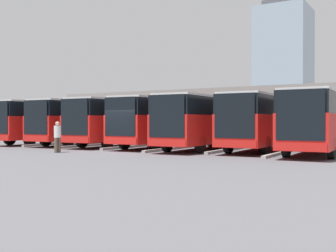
% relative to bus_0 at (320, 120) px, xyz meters
% --- Properties ---
extents(ground_plane, '(600.00, 600.00, 0.00)m').
position_rel_bus_0_xyz_m(ground_plane, '(10.70, 4.71, -1.89)').
color(ground_plane, '#5B5B60').
extents(bus_0, '(2.85, 10.69, 3.40)m').
position_rel_bus_0_xyz_m(bus_0, '(0.00, 0.00, 0.00)').
color(bus_0, red).
rests_on(bus_0, ground_plane).
extents(curb_divider_0, '(0.47, 6.45, 0.15)m').
position_rel_bus_0_xyz_m(curb_divider_0, '(1.78, 1.57, -1.81)').
color(curb_divider_0, '#9E9E99').
rests_on(curb_divider_0, ground_plane).
extents(bus_1, '(2.85, 10.69, 3.40)m').
position_rel_bus_0_xyz_m(bus_1, '(3.57, -0.98, 0.00)').
color(bus_1, red).
rests_on(bus_1, ground_plane).
extents(curb_divider_1, '(0.47, 6.45, 0.15)m').
position_rel_bus_0_xyz_m(curb_divider_1, '(5.35, 0.59, -1.81)').
color(curb_divider_1, '#9E9E99').
rests_on(curb_divider_1, ground_plane).
extents(bus_2, '(2.85, 10.69, 3.40)m').
position_rel_bus_0_xyz_m(bus_2, '(7.13, -0.11, 0.00)').
color(bus_2, red).
rests_on(bus_2, ground_plane).
extents(curb_divider_2, '(0.47, 6.45, 0.15)m').
position_rel_bus_0_xyz_m(curb_divider_2, '(8.91, 1.46, -1.81)').
color(curb_divider_2, '#9E9E99').
rests_on(curb_divider_2, ground_plane).
extents(bus_3, '(2.85, 10.69, 3.40)m').
position_rel_bus_0_xyz_m(bus_3, '(10.70, -0.63, 0.00)').
color(bus_3, red).
rests_on(bus_3, ground_plane).
extents(curb_divider_3, '(0.47, 6.45, 0.15)m').
position_rel_bus_0_xyz_m(curb_divider_3, '(12.48, 0.94, -1.81)').
color(curb_divider_3, '#9E9E99').
rests_on(curb_divider_3, ground_plane).
extents(bus_4, '(2.85, 10.69, 3.40)m').
position_rel_bus_0_xyz_m(bus_4, '(14.26, -0.50, 0.00)').
color(bus_4, red).
rests_on(bus_4, ground_plane).
extents(curb_divider_4, '(0.47, 6.45, 0.15)m').
position_rel_bus_0_xyz_m(curb_divider_4, '(16.04, 1.06, -1.81)').
color(curb_divider_4, '#9E9E99').
rests_on(curb_divider_4, ground_plane).
extents(bus_5, '(2.85, 10.69, 3.40)m').
position_rel_bus_0_xyz_m(bus_5, '(17.83, -0.50, 0.00)').
color(bus_5, red).
rests_on(bus_5, ground_plane).
extents(curb_divider_5, '(0.47, 6.45, 0.15)m').
position_rel_bus_0_xyz_m(curb_divider_5, '(19.61, 1.07, -1.81)').
color(curb_divider_5, '#9E9E99').
rests_on(curb_divider_5, ground_plane).
extents(bus_6, '(2.85, 10.69, 3.40)m').
position_rel_bus_0_xyz_m(bus_6, '(21.39, -0.15, 0.00)').
color(bus_6, red).
rests_on(bus_6, ground_plane).
extents(pedestrian, '(0.43, 0.44, 1.82)m').
position_rel_bus_0_xyz_m(pedestrian, '(13.32, 6.94, -0.91)').
color(pedestrian, brown).
rests_on(pedestrian, ground_plane).
extents(station_building, '(41.55, 11.21, 5.07)m').
position_rel_bus_0_xyz_m(station_building, '(10.70, -16.35, 0.68)').
color(station_building, gray).
rests_on(station_building, ground_plane).
extents(office_tower, '(19.63, 19.63, 49.13)m').
position_rel_bus_0_xyz_m(office_tower, '(41.96, -142.14, 22.08)').
color(office_tower, '#93A8B7').
rests_on(office_tower, ground_plane).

